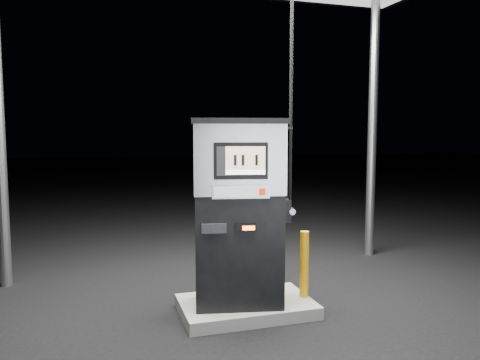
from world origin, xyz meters
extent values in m
plane|color=black|center=(0.00, 0.00, 0.00)|extent=(80.00, 80.00, 0.00)
cube|color=slate|center=(0.00, 0.00, 0.07)|extent=(1.60, 1.00, 0.15)
cylinder|color=gray|center=(3.00, 2.00, 2.25)|extent=(0.16, 0.16, 4.50)
cube|color=black|center=(-0.12, -0.06, 0.82)|extent=(1.12, 0.78, 1.34)
cube|color=silver|center=(-0.12, -0.06, 1.89)|extent=(1.14, 0.81, 0.81)
cube|color=black|center=(-0.12, -0.06, 2.33)|extent=(1.19, 0.86, 0.06)
cube|color=black|center=(-0.18, -0.37, 1.89)|extent=(0.60, 0.15, 0.41)
cube|color=tan|center=(-0.14, -0.40, 1.92)|extent=(0.43, 0.09, 0.26)
cube|color=white|center=(-0.14, -0.40, 1.77)|extent=(0.43, 0.09, 0.05)
cube|color=silver|center=(-0.18, -0.37, 1.55)|extent=(0.64, 0.16, 0.15)
cube|color=#9C9EA4|center=(-0.19, -0.39, 1.55)|extent=(0.58, 0.12, 0.11)
cube|color=red|center=(0.04, -0.44, 1.55)|extent=(0.07, 0.02, 0.08)
cube|color=black|center=(-0.13, -0.38, 1.14)|extent=(0.24, 0.07, 0.10)
cube|color=#FF560C|center=(-0.10, -0.40, 1.14)|extent=(0.14, 0.03, 0.05)
cube|color=black|center=(-0.48, -0.31, 1.14)|extent=(0.28, 0.08, 0.11)
cube|color=black|center=(0.43, -0.18, 1.28)|extent=(0.14, 0.21, 0.27)
cylinder|color=gray|center=(0.50, -0.19, 1.28)|extent=(0.12, 0.25, 0.08)
cylinder|color=black|center=(0.46, -0.24, 3.07)|extent=(0.05, 0.05, 3.33)
cylinder|color=orange|center=(-0.55, 0.03, 0.65)|extent=(0.14, 0.14, 0.99)
cylinder|color=orange|center=(0.74, -0.07, 0.57)|extent=(0.12, 0.12, 0.83)
camera|label=1|loc=(-1.71, -5.29, 2.19)|focal=35.00mm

